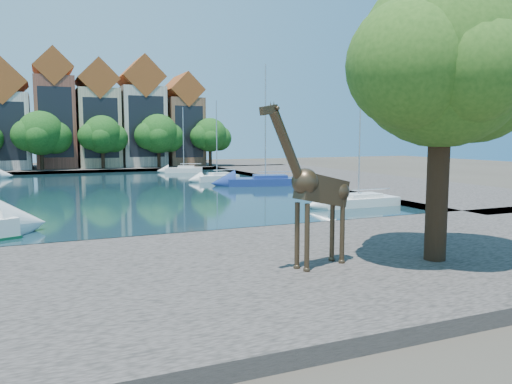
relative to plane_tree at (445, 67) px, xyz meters
The scene contains 20 objects.
ground 14.07m from the plane_tree, 130.22° to the left, with size 160.00×160.00×0.00m, color #38332B.
water_basin 34.72m from the plane_tree, 102.99° to the left, with size 38.00×50.00×0.08m, color black.
near_quay 10.82m from the plane_tree, 165.24° to the left, with size 50.00×14.00×0.50m, color #544C48.
far_quay 65.87m from the plane_tree, 96.68° to the left, with size 60.00×16.00×0.50m, color #544C48.
right_quay 38.04m from the plane_tree, 62.22° to the left, with size 14.00×52.00×0.50m, color #544C48.
plane_tree is the anchor object (origin of this frame).
townhouse_west_inner 67.47m from the plane_tree, 105.57° to the left, with size 6.43×9.18×15.15m.
townhouse_center 66.03m from the plane_tree, 100.13° to the left, with size 5.44×9.18×16.93m.
townhouse_east_inner 65.24m from the plane_tree, 94.94° to the left, with size 5.94×9.18×15.79m.
townhouse_east_mid 65.00m from the plane_tree, 89.22° to the left, with size 6.43×9.18×16.65m.
townhouse_east_end 65.41m from the plane_tree, 83.52° to the left, with size 5.44×9.18×14.43m.
far_tree_mid_west 61.06m from the plane_tree, 102.79° to the left, with size 7.80×6.00×8.00m.
far_tree_mid_east 59.81m from the plane_tree, 95.30° to the left, with size 7.02×5.40×7.52m.
far_tree_east 59.60m from the plane_tree, 87.60° to the left, with size 7.54×5.80×7.84m.
far_tree_far_east 60.47m from the plane_tree, 80.01° to the left, with size 6.76×5.20×7.36m.
giraffe_statue 6.58m from the plane_tree, 169.55° to the left, with size 3.93×1.45×5.68m.
sailboat_right_a 18.80m from the plane_tree, 64.88° to the left, with size 5.98×2.12×8.85m.
sailboat_right_b 33.74m from the plane_tree, 77.07° to the left, with size 8.20×4.65×12.23m.
sailboat_right_c 39.62m from the plane_tree, 83.54° to the left, with size 5.06×2.36×8.95m.
sailboat_right_d 53.61m from the plane_tree, 85.27° to the left, with size 5.39×3.16×8.94m.
Camera 1 is at (-6.03, -23.31, 5.18)m, focal length 35.00 mm.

